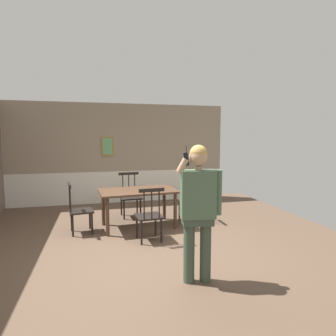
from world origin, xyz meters
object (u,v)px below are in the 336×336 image
object	(u,v)px
chair_near_window	(130,196)
chair_at_table_head	(79,209)
dining_table	(138,195)
chair_by_doorway	(191,200)
chair_opposite_corner	(149,215)
person_figure	(198,204)

from	to	relation	value
chair_near_window	chair_at_table_head	size ratio (longest dim) A/B	1.04
dining_table	chair_by_doorway	size ratio (longest dim) A/B	1.68
chair_near_window	chair_by_doorway	size ratio (longest dim) A/B	1.05
chair_opposite_corner	chair_at_table_head	bearing A→B (deg)	143.92
chair_near_window	chair_at_table_head	distance (m)	1.43
dining_table	person_figure	size ratio (longest dim) A/B	0.92
chair_by_doorway	person_figure	xyz separation A→B (m)	(-0.75, -2.48, 0.55)
dining_table	chair_at_table_head	xyz separation A→B (m)	(-1.15, -0.10, -0.21)
chair_at_table_head	person_figure	world-z (taller)	person_figure
chair_by_doorway	chair_opposite_corner	xyz separation A→B (m)	(-1.08, -0.93, -0.00)
chair_at_table_head	person_figure	distance (m)	2.83
chair_opposite_corner	person_figure	bearing A→B (deg)	-82.72
chair_at_table_head	chair_near_window	bearing A→B (deg)	122.90
dining_table	chair_near_window	world-z (taller)	chair_near_window
chair_by_doorway	chair_at_table_head	distance (m)	2.32
dining_table	chair_near_window	distance (m)	0.86
chair_by_doorway	dining_table	bearing A→B (deg)	96.10
chair_at_table_head	person_figure	size ratio (longest dim) A/B	0.56
chair_near_window	chair_opposite_corner	xyz separation A→B (m)	(0.14, -1.68, -0.02)
person_figure	chair_by_doorway	bearing A→B (deg)	-97.80
person_figure	chair_near_window	bearing A→B (deg)	-72.68
chair_by_doorway	chair_at_table_head	size ratio (longest dim) A/B	0.99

